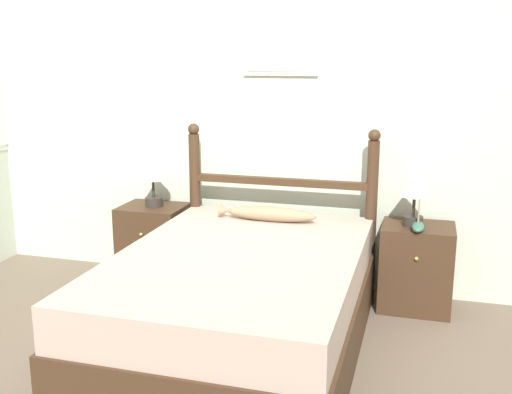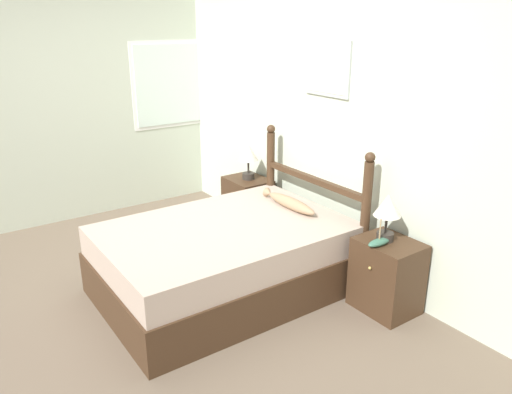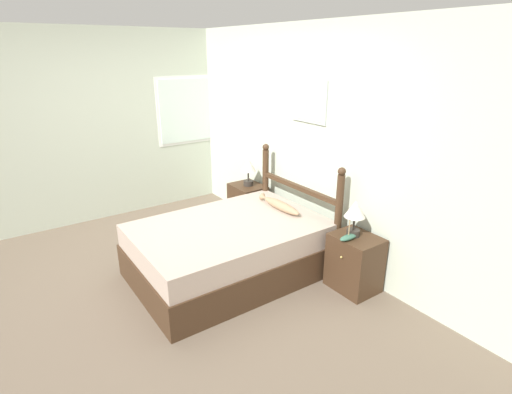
% 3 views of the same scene
% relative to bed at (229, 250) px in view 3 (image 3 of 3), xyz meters
% --- Properties ---
extents(ground_plane, '(16.00, 16.00, 0.00)m').
position_rel_bed_xyz_m(ground_plane, '(-0.24, -0.61, -0.29)').
color(ground_plane, brown).
extents(wall_back, '(6.40, 0.08, 2.55)m').
position_rel_bed_xyz_m(wall_back, '(-0.23, 1.12, 0.99)').
color(wall_back, beige).
rests_on(wall_back, ground_plane).
extents(wall_left, '(0.08, 6.40, 2.55)m').
position_rel_bed_xyz_m(wall_left, '(-2.37, -0.59, 0.99)').
color(wall_left, beige).
rests_on(wall_left, ground_plane).
extents(bed, '(1.34, 1.94, 0.58)m').
position_rel_bed_xyz_m(bed, '(0.00, 0.00, 0.00)').
color(bed, '#3D2819').
rests_on(bed, ground_plane).
extents(headboard, '(1.35, 0.08, 1.18)m').
position_rel_bed_xyz_m(headboard, '(0.00, 0.93, 0.35)').
color(headboard, '#3D2819').
rests_on(headboard, ground_plane).
extents(nightstand_left, '(0.46, 0.40, 0.57)m').
position_rel_bed_xyz_m(nightstand_left, '(-0.95, 0.87, -0.00)').
color(nightstand_left, '#3D2819').
rests_on(nightstand_left, ground_plane).
extents(nightstand_right, '(0.46, 0.40, 0.57)m').
position_rel_bed_xyz_m(nightstand_right, '(0.95, 0.87, -0.00)').
color(nightstand_right, '#3D2819').
rests_on(nightstand_right, ground_plane).
extents(table_lamp_left, '(0.20, 0.20, 0.36)m').
position_rel_bed_xyz_m(table_lamp_left, '(-0.93, 0.87, 0.53)').
color(table_lamp_left, '#2D2823').
rests_on(table_lamp_left, nightstand_left).
extents(table_lamp_right, '(0.20, 0.20, 0.36)m').
position_rel_bed_xyz_m(table_lamp_right, '(0.91, 0.85, 0.53)').
color(table_lamp_right, '#2D2823').
rests_on(table_lamp_right, nightstand_right).
extents(model_boat, '(0.08, 0.21, 0.21)m').
position_rel_bed_xyz_m(model_boat, '(0.94, 0.75, 0.31)').
color(model_boat, '#386651').
rests_on(model_boat, nightstand_right).
extents(fish_pillow, '(0.66, 0.11, 0.10)m').
position_rel_bed_xyz_m(fish_pillow, '(-0.02, 0.68, 0.34)').
color(fish_pillow, '#997A5B').
rests_on(fish_pillow, bed).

